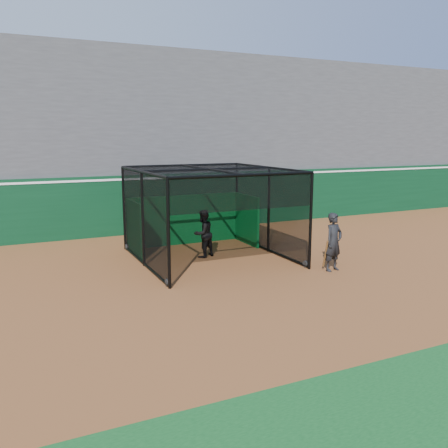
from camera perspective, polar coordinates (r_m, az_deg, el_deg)
name	(u,v)px	position (r m, az deg, el deg)	size (l,w,h in m)	color
ground	(235,288)	(13.11, 1.29, -7.68)	(120.00, 120.00, 0.00)	brown
outfield_wall	(147,203)	(20.62, -9.21, 2.54)	(50.00, 0.50, 2.50)	#09341A
grandstand	(124,129)	(24.09, -11.95, 11.18)	(50.00, 7.85, 8.95)	#4C4C4F
batting_cage	(209,215)	(15.92, -1.77, 1.14)	(4.68, 5.20, 3.02)	black
batter	(203,234)	(16.21, -2.53, -1.16)	(0.80, 0.62, 1.64)	black
on_deck_player	(334,242)	(14.92, 13.05, -2.13)	(0.74, 0.57, 1.80)	black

